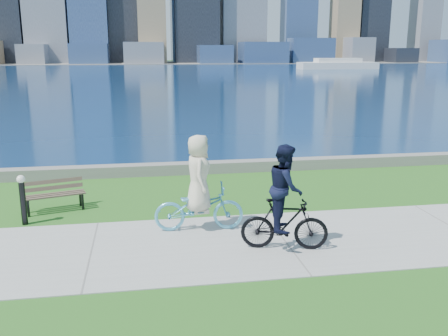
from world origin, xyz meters
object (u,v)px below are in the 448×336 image
at_px(park_bench, 54,193).
at_px(bollard_lamp, 23,196).
at_px(cyclist_woman, 199,195).
at_px(cyclist_man, 285,206).

xyz_separation_m(park_bench, bollard_lamp, (-0.53, -0.96, 0.21)).
height_order(park_bench, cyclist_woman, cyclist_woman).
distance_m(bollard_lamp, cyclist_woman, 4.09).
relative_size(bollard_lamp, cyclist_man, 0.55).
bearing_deg(cyclist_man, cyclist_woman, 62.61).
height_order(park_bench, bollard_lamp, bollard_lamp).
relative_size(park_bench, cyclist_woman, 0.72).
height_order(bollard_lamp, cyclist_woman, cyclist_woman).
bearing_deg(park_bench, bollard_lamp, -134.81).
bearing_deg(bollard_lamp, cyclist_woman, -14.86).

